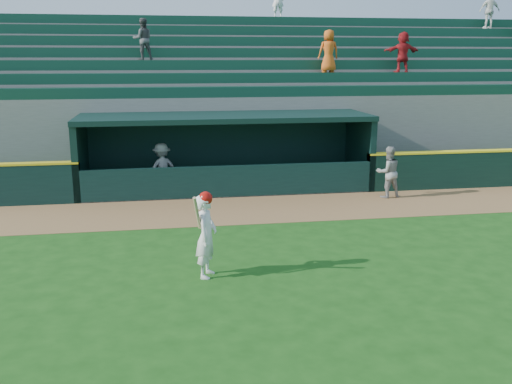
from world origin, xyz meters
TOP-DOWN VIEW (x-y plane):
  - ground at (0.00, 0.00)m, footprint 120.00×120.00m
  - warning_track at (0.00, 4.90)m, footprint 40.00×3.00m
  - dugout_player_front at (4.83, 5.68)m, footprint 0.82×0.66m
  - dugout_player_inside at (-2.08, 7.49)m, footprint 1.18×0.94m
  - dugout at (0.00, 8.00)m, footprint 9.40×2.80m
  - stands at (0.00, 12.57)m, footprint 34.50×6.25m
  - batter_at_plate at (-1.26, -0.01)m, footprint 0.58×0.83m

SIDE VIEW (x-z plane):
  - ground at x=0.00m, z-range 0.00..0.00m
  - warning_track at x=0.00m, z-range 0.00..0.01m
  - dugout_player_front at x=4.83m, z-range 0.00..1.60m
  - dugout_player_inside at x=-2.08m, z-range 0.00..1.60m
  - batter_at_plate at x=-1.26m, z-range 0.00..1.75m
  - dugout at x=0.00m, z-range 0.13..2.59m
  - stands at x=0.00m, z-range -1.41..6.20m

